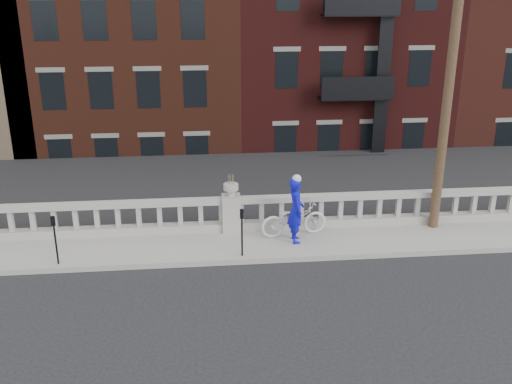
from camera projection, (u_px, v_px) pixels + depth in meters
ground at (242, 301)px, 13.65m from camera, size 120.00×120.00×0.00m
sidewalk at (234, 245)px, 16.43m from camera, size 32.00×2.20×0.15m
balustrade at (231, 215)px, 17.13m from camera, size 28.00×0.34×1.03m
planter_pedestal at (231, 209)px, 17.07m from camera, size 0.55×0.55×1.76m
lower_level at (221, 66)px, 34.40m from camera, size 80.00×44.00×20.80m
utility_pole at (452, 58)px, 15.84m from camera, size 1.60×0.28×10.00m
parking_meter_b at (55, 235)px, 14.88m from camera, size 0.10×0.09×1.36m
parking_meter_c at (242, 227)px, 15.34m from camera, size 0.10×0.09×1.36m
bicycle at (294, 219)px, 16.77m from camera, size 2.07×1.00×1.04m
cyclist at (296, 210)px, 16.21m from camera, size 0.48×0.71×1.92m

